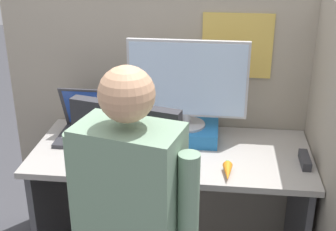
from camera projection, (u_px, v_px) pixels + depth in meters
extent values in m
cube|color=gray|center=(178.00, 122.00, 2.59)|extent=(1.86, 0.04, 1.46)
cube|color=gold|center=(237.00, 46.00, 2.36)|extent=(0.35, 0.01, 0.33)
cube|color=#F4EA66|center=(194.00, 56.00, 2.40)|extent=(0.07, 0.01, 0.07)
cube|color=#EA9EC6|center=(233.00, 70.00, 2.41)|extent=(0.07, 0.01, 0.07)
cube|color=gray|center=(321.00, 163.00, 2.16)|extent=(0.04, 1.22, 1.46)
cube|color=#9E9993|center=(172.00, 153.00, 2.30)|extent=(1.36, 0.60, 0.03)
cube|color=#4C4C51|center=(53.00, 206.00, 2.51)|extent=(0.03, 0.51, 0.69)
cube|color=#4C4C51|center=(297.00, 222.00, 2.38)|extent=(0.03, 0.51, 0.69)
cube|color=#236BAD|center=(187.00, 132.00, 2.40)|extent=(0.32, 0.26, 0.07)
cylinder|color=#B2B2B7|center=(187.00, 124.00, 2.38)|extent=(0.19, 0.19, 0.01)
cylinder|color=#B2B2B7|center=(187.00, 118.00, 2.37)|extent=(0.04, 0.04, 0.05)
cube|color=#B2B2B7|center=(188.00, 79.00, 2.29)|extent=(0.59, 0.02, 0.39)
cube|color=silver|center=(187.00, 80.00, 2.28)|extent=(0.57, 0.00, 0.37)
cube|color=#2D2D33|center=(91.00, 137.00, 2.40)|extent=(0.33, 0.26, 0.02)
cube|color=#5B5B60|center=(91.00, 133.00, 2.42)|extent=(0.28, 0.14, 0.00)
cube|color=#2D2D33|center=(93.00, 108.00, 2.43)|extent=(0.33, 0.10, 0.24)
cube|color=#1E3D93|center=(93.00, 108.00, 2.42)|extent=(0.29, 0.09, 0.21)
ellipsoid|color=black|center=(130.00, 148.00, 2.28)|extent=(0.06, 0.05, 0.03)
cube|color=#2D2D33|center=(305.00, 160.00, 2.16)|extent=(0.04, 0.15, 0.04)
cone|color=orange|center=(228.00, 172.00, 2.05)|extent=(0.05, 0.12, 0.05)
cylinder|color=green|center=(228.00, 164.00, 2.12)|extent=(0.02, 0.02, 0.02)
cube|color=#2D2D33|center=(127.00, 182.00, 1.85)|extent=(0.44, 0.16, 0.67)
cube|color=gray|center=(131.00, 205.00, 1.58)|extent=(0.38, 0.28, 0.59)
sphere|color=tan|center=(127.00, 94.00, 1.42)|extent=(0.18, 0.18, 0.18)
cylinder|color=gray|center=(78.00, 193.00, 1.65)|extent=(0.07, 0.07, 0.47)
cylinder|color=gray|center=(188.00, 218.00, 1.52)|extent=(0.07, 0.07, 0.47)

